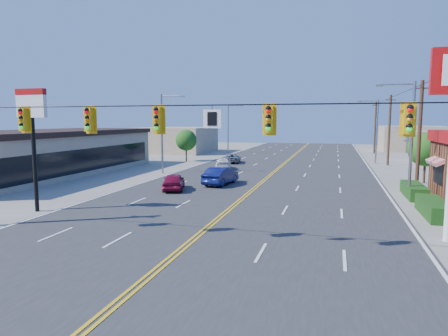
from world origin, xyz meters
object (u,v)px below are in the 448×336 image
(signal_span, at_px, (182,133))
(car_blue, at_px, (221,176))
(pizza_hut_sign, at_px, (32,124))
(car_white, at_px, (223,164))
(car_silver, at_px, (232,159))
(car_magenta, at_px, (174,182))

(signal_span, relative_size, car_blue, 5.45)
(pizza_hut_sign, height_order, car_white, pizza_hut_sign)
(car_white, bearing_deg, car_blue, 89.09)
(car_blue, xyz_separation_m, car_silver, (-3.38, 16.93, -0.15))
(car_white, relative_size, car_silver, 0.97)
(car_white, xyz_separation_m, car_silver, (-0.67, 6.55, -0.01))
(signal_span, xyz_separation_m, car_magenta, (-5.79, 12.78, -4.23))
(car_blue, distance_m, car_white, 10.73)
(car_white, distance_m, car_silver, 6.58)
(signal_span, height_order, pizza_hut_sign, signal_span)
(car_blue, bearing_deg, car_magenta, 58.64)
(car_white, bearing_deg, car_silver, -99.67)
(car_blue, relative_size, car_white, 1.09)
(car_white, height_order, car_silver, car_white)
(pizza_hut_sign, bearing_deg, car_silver, 81.26)
(car_silver, bearing_deg, car_white, 86.35)
(car_silver, bearing_deg, pizza_hut_sign, 71.75)
(pizza_hut_sign, xyz_separation_m, car_white, (5.16, 22.65, -4.59))
(signal_span, bearing_deg, car_magenta, 114.36)
(car_magenta, bearing_deg, car_white, -107.71)
(signal_span, height_order, car_blue, signal_span)
(car_magenta, distance_m, car_silver, 20.43)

